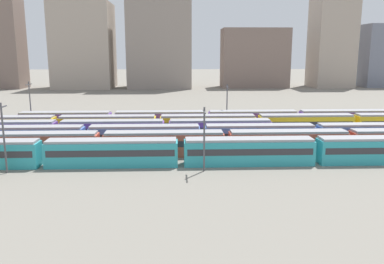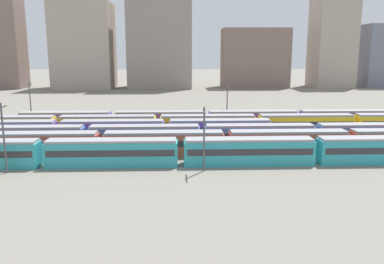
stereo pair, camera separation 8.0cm
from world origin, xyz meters
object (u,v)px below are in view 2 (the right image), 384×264
(train_track_2, at_px, (202,136))
(catenary_pole_1, at_px, (30,102))
(catenary_pole_2, at_px, (3,134))
(catenary_pole_0, at_px, (204,136))
(train_track_3, at_px, (113,130))
(train_track_4, at_px, (208,124))
(catenary_pole_3, at_px, (227,103))
(train_track_1, at_px, (288,142))
(train_track_0, at_px, (249,151))
(train_track_5, at_px, (207,120))

(train_track_2, xyz_separation_m, catenary_pole_1, (-34.25, 18.50, 3.43))
(train_track_2, height_order, catenary_pole_2, catenary_pole_2)
(catenary_pole_0, distance_m, catenary_pole_1, 46.33)
(train_track_3, xyz_separation_m, train_track_4, (17.16, 5.20, 0.00))
(catenary_pole_0, relative_size, catenary_pole_3, 0.96)
(catenary_pole_0, relative_size, catenary_pole_2, 0.93)
(catenary_pole_3, bearing_deg, train_track_3, -148.04)
(train_track_2, relative_size, catenary_pole_1, 7.79)
(catenary_pole_1, bearing_deg, catenary_pole_2, -75.99)
(train_track_1, height_order, catenary_pole_3, catenary_pole_3)
(train_track_1, distance_m, catenary_pole_3, 25.06)
(train_track_3, bearing_deg, train_track_0, -36.31)
(train_track_0, height_order, train_track_4, same)
(train_track_0, distance_m, catenary_pole_0, 7.67)
(catenary_pole_1, bearing_deg, catenary_pole_0, -43.52)
(train_track_5, distance_m, catenary_pole_2, 40.45)
(train_track_5, xyz_separation_m, catenary_pole_1, (-36.13, 2.90, 3.43))
(train_track_4, bearing_deg, train_track_5, 88.13)
(train_track_5, bearing_deg, catenary_pole_3, 35.56)
(train_track_0, relative_size, catenary_pole_3, 10.52)
(train_track_1, relative_size, train_track_4, 1.00)
(catenary_pole_0, bearing_deg, catenary_pole_3, 77.62)
(train_track_3, bearing_deg, train_track_4, 16.86)
(train_track_1, bearing_deg, train_track_5, 117.65)
(train_track_3, distance_m, catenary_pole_2, 21.62)
(catenary_pole_1, bearing_deg, train_track_3, -35.27)
(catenary_pole_1, bearing_deg, train_track_5, -4.59)
(catenary_pole_0, distance_m, catenary_pole_3, 33.02)
(train_track_4, relative_size, catenary_pole_2, 10.17)
(catenary_pole_1, bearing_deg, train_track_1, -26.74)
(train_track_2, bearing_deg, catenary_pole_3, 71.18)
(train_track_0, height_order, train_track_2, same)
(train_track_2, relative_size, train_track_3, 1.34)
(train_track_3, distance_m, catenary_pole_0, 23.94)
(train_track_0, xyz_separation_m, train_track_4, (-4.07, 20.80, 0.00))
(train_track_4, xyz_separation_m, catenary_pole_0, (-2.37, -23.80, 2.89))
(catenary_pole_1, relative_size, catenary_pole_3, 1.08)
(train_track_0, bearing_deg, train_track_2, 119.07)
(train_track_0, distance_m, catenary_pole_1, 49.49)
(train_track_0, xyz_separation_m, train_track_1, (7.00, 5.20, 0.00))
(catenary_pole_3, bearing_deg, train_track_4, -119.15)
(train_track_3, bearing_deg, catenary_pole_3, 31.96)
(train_track_2, relative_size, catenary_pole_3, 8.39)
(train_track_4, distance_m, train_track_5, 5.20)
(catenary_pole_1, distance_m, catenary_pole_2, 32.67)
(train_track_1, relative_size, train_track_5, 1.25)
(catenary_pole_2, bearing_deg, catenary_pole_3, 44.36)
(train_track_1, bearing_deg, catenary_pole_0, -148.59)
(catenary_pole_2, bearing_deg, catenary_pole_0, -0.46)
(train_track_1, xyz_separation_m, train_track_2, (-12.78, 5.20, 0.00))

